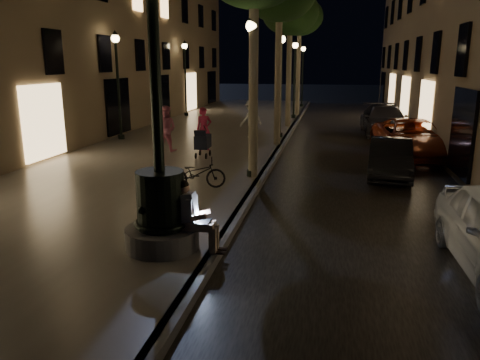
% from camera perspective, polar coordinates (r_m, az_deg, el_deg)
% --- Properties ---
extents(ground, '(120.00, 120.00, 0.00)m').
position_cam_1_polar(ground, '(21.35, 5.34, 4.28)').
color(ground, black).
rests_on(ground, ground).
extents(cobble_lane, '(6.00, 45.00, 0.02)m').
position_cam_1_polar(cobble_lane, '(21.27, 13.42, 3.95)').
color(cobble_lane, black).
rests_on(cobble_lane, ground).
extents(promenade, '(8.00, 45.00, 0.20)m').
position_cam_1_polar(promenade, '(22.08, -5.08, 4.88)').
color(promenade, '#68635C').
rests_on(promenade, ground).
extents(curb_strip, '(0.25, 45.00, 0.20)m').
position_cam_1_polar(curb_strip, '(21.33, 5.34, 4.55)').
color(curb_strip, '#59595B').
rests_on(curb_strip, ground).
extents(fountain_lamppost, '(1.40, 1.40, 5.21)m').
position_cam_1_polar(fountain_lamppost, '(8.84, -9.66, -2.01)').
color(fountain_lamppost, '#59595B').
rests_on(fountain_lamppost, promenade).
extents(seated_man_laptop, '(0.98, 0.33, 1.35)m').
position_cam_1_polar(seated_man_laptop, '(8.74, -5.80, -4.11)').
color(seated_man_laptop, gray).
rests_on(seated_man_laptop, promenade).
extents(tree_third, '(3.00, 3.00, 7.20)m').
position_cam_1_polar(tree_third, '(26.16, 6.15, 19.57)').
color(tree_third, '#6B604C').
rests_on(tree_third, promenade).
extents(tree_far, '(3.00, 3.00, 7.50)m').
position_cam_1_polar(tree_far, '(32.14, 7.31, 19.04)').
color(tree_far, '#6B604C').
rests_on(tree_far, promenade).
extents(lamp_curb_a, '(0.36, 0.36, 4.81)m').
position_cam_1_polar(lamp_curb_a, '(14.14, 1.45, 12.51)').
color(lamp_curb_a, black).
rests_on(lamp_curb_a, promenade).
extents(lamp_curb_b, '(0.36, 0.36, 4.81)m').
position_cam_1_polar(lamp_curb_b, '(22.06, 5.01, 13.06)').
color(lamp_curb_b, black).
rests_on(lamp_curb_b, promenade).
extents(lamp_curb_c, '(0.36, 0.36, 4.81)m').
position_cam_1_polar(lamp_curb_c, '(30.03, 6.69, 13.30)').
color(lamp_curb_c, black).
rests_on(lamp_curb_c, promenade).
extents(lamp_curb_d, '(0.36, 0.36, 4.81)m').
position_cam_1_polar(lamp_curb_d, '(38.01, 7.66, 13.44)').
color(lamp_curb_d, black).
rests_on(lamp_curb_d, promenade).
extents(lamp_left_b, '(0.36, 0.36, 4.81)m').
position_cam_1_polar(lamp_left_b, '(22.07, -14.73, 12.66)').
color(lamp_left_b, black).
rests_on(lamp_left_b, promenade).
extents(lamp_left_c, '(0.36, 0.36, 4.81)m').
position_cam_1_polar(lamp_left_c, '(31.39, -6.70, 13.34)').
color(lamp_left_c, black).
rests_on(lamp_left_c, promenade).
extents(stroller, '(0.51, 1.15, 1.17)m').
position_cam_1_polar(stroller, '(17.40, -4.57, 4.67)').
color(stroller, black).
rests_on(stroller, promenade).
extents(car_second, '(1.65, 3.85, 1.24)m').
position_cam_1_polar(car_second, '(15.96, 17.82, 2.55)').
color(car_second, black).
rests_on(car_second, ground).
extents(car_third, '(2.90, 5.49, 1.47)m').
position_cam_1_polar(car_third, '(19.63, 20.17, 4.79)').
color(car_third, maroon).
rests_on(car_third, ground).
extents(car_rear, '(2.29, 5.26, 1.50)m').
position_cam_1_polar(car_rear, '(25.25, 17.18, 6.97)').
color(car_rear, '#333237').
rests_on(car_rear, ground).
extents(pedestrian_red, '(0.74, 0.67, 1.71)m').
position_cam_1_polar(pedestrian_red, '(18.84, -4.41, 6.23)').
color(pedestrian_red, '#AE2247').
rests_on(pedestrian_red, promenade).
extents(pedestrian_pink, '(0.96, 0.79, 1.80)m').
position_cam_1_polar(pedestrian_pink, '(18.79, -9.04, 6.22)').
color(pedestrian_pink, '#C76988').
rests_on(pedestrian_pink, promenade).
extents(pedestrian_white, '(1.27, 1.21, 1.73)m').
position_cam_1_polar(pedestrian_white, '(22.04, 1.37, 7.45)').
color(pedestrian_white, silver).
rests_on(pedestrian_white, promenade).
extents(bicycle, '(1.71, 0.97, 0.85)m').
position_cam_1_polar(bicycle, '(13.13, -5.32, 0.82)').
color(bicycle, black).
rests_on(bicycle, promenade).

